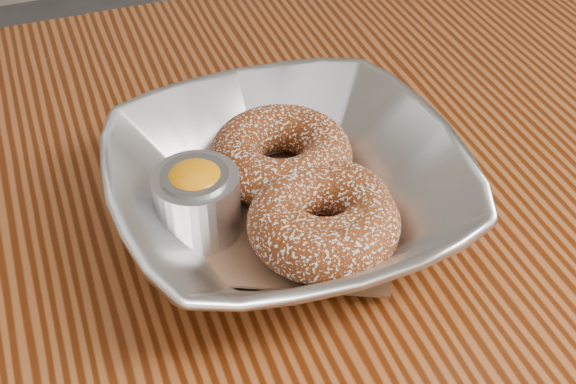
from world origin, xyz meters
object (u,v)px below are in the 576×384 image
object	(u,v)px
serving_bowl	(288,192)
donut_front	(324,222)
donut_extra	(324,211)
donut_back	(281,155)
ramekin	(197,199)
table	(316,342)

from	to	relation	value
serving_bowl	donut_front	distance (m)	0.04
donut_front	donut_extra	size ratio (longest dim) A/B	1.06
serving_bowl	donut_front	size ratio (longest dim) A/B	2.38
donut_back	ramekin	world-z (taller)	ramekin
table	ramekin	bearing A→B (deg)	150.52
serving_bowl	donut_extra	xyz separation A→B (m)	(0.02, -0.02, -0.00)
serving_bowl	ramekin	distance (m)	0.06
ramekin	donut_front	bearing A→B (deg)	-29.98
donut_back	ramekin	xyz separation A→B (m)	(-0.07, -0.03, 0.01)
ramekin	serving_bowl	bearing A→B (deg)	-7.00
table	donut_back	size ratio (longest dim) A/B	11.40
table	donut_extra	distance (m)	0.13
serving_bowl	ramekin	xyz separation A→B (m)	(-0.06, 0.01, 0.01)
donut_back	donut_extra	xyz separation A→B (m)	(0.01, -0.07, -0.00)
table	donut_front	xyz separation A→B (m)	(0.00, -0.00, 0.13)
serving_bowl	donut_front	bearing A→B (deg)	-70.95
table	donut_front	distance (m)	0.13
donut_extra	ramekin	bearing A→B (deg)	158.45
serving_bowl	ramekin	bearing A→B (deg)	173.00
donut_front	ramekin	distance (m)	0.09
serving_bowl	donut_front	world-z (taller)	serving_bowl
donut_extra	donut_back	bearing A→B (deg)	95.93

